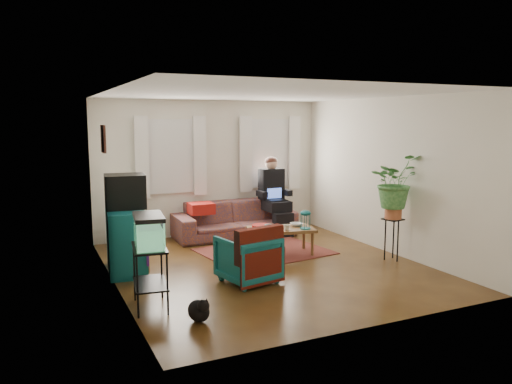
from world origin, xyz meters
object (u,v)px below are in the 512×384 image
sofa (234,213)px  dresser (126,240)px  side_table (132,231)px  coffee_table (281,241)px  aquarium_stand (150,277)px  plant_stand (392,239)px  armchair (248,256)px

sofa → dresser: 2.68m
side_table → coffee_table: side_table is taller
side_table → dresser: dresser is taller
aquarium_stand → plant_stand: aquarium_stand is taller
sofa → coffee_table: (0.21, -1.52, -0.23)m
dresser → coffee_table: (2.51, -0.13, -0.24)m
side_table → aquarium_stand: 2.96m
sofa → plant_stand: 3.06m
coffee_table → aquarium_stand: bearing=-137.6°
sofa → side_table: (-1.96, -0.05, -0.14)m
dresser → armchair: (1.43, -1.21, -0.10)m
sofa → coffee_table: bearing=-80.9°
armchair → coffee_table: (1.08, 1.08, -0.14)m
sofa → armchair: bearing=-107.4°
dresser → armchair: 1.88m
sofa → coffee_table: 1.55m
dresser → armchair: bearing=-34.2°
sofa → aquarium_stand: size_ratio=3.10×
aquarium_stand → armchair: size_ratio=1.03×
coffee_table → plant_stand: (1.45, -1.05, 0.11)m
side_table → dresser: size_ratio=0.60×
armchair → aquarium_stand: bearing=3.5°
dresser → armchair: dresser is taller
armchair → coffee_table: 1.53m
plant_stand → aquarium_stand: bearing=-173.9°
dresser → plant_stand: 4.13m
coffee_table → armchair: bearing=-122.8°
coffee_table → side_table: bearing=158.1°
aquarium_stand → coffee_table: bearing=38.1°
aquarium_stand → armchair: bearing=23.0°
sofa → plant_stand: bearing=-56.0°
dresser → coffee_table: bearing=3.1°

